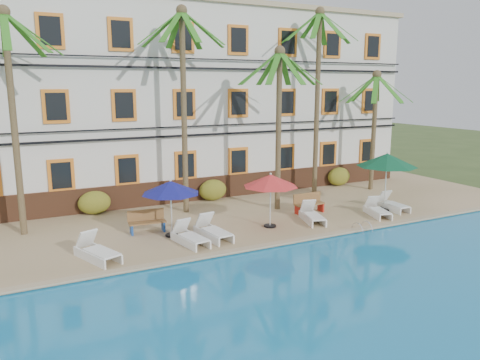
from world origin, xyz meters
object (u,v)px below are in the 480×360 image
palm_e (375,113)px  lounger_a (97,251)px  umbrella_blue (171,188)px  lounger_f (392,204)px  bench_right (309,203)px  bench_left (147,221)px  palm_b (183,86)px  lounger_c (213,231)px  pool_ladder (362,230)px  umbrella_green (387,160)px  lounger_d (312,215)px  lounger_e (377,210)px  palm_d (318,80)px  lounger_b (190,236)px  palm_a (11,94)px  palm_c (279,107)px  umbrella_red (271,181)px

palm_e → lounger_a: (-16.27, -4.39, -4.07)m
lounger_a → umbrella_blue: bearing=22.5°
lounger_f → umbrella_blue: bearing=175.1°
lounger_f → bench_right: 4.15m
lounger_f → bench_left: (-11.56, 1.88, 0.19)m
palm_b → lounger_c: (-0.45, -4.20, -5.60)m
pool_ladder → palm_e: bearing=45.5°
umbrella_green → lounger_f: 2.18m
lounger_d → lounger_e: size_ratio=1.05×
palm_d → lounger_f: palm_d is taller
palm_e → lounger_d: palm_e is taller
bench_right → pool_ladder: bearing=-83.9°
lounger_f → umbrella_green: bearing=159.6°
palm_b → umbrella_green: palm_b is taller
palm_d → palm_e: size_ratio=1.47×
palm_b → lounger_d: size_ratio=4.69×
palm_e → lounger_a: 17.34m
umbrella_green → lounger_b: bearing=-177.6°
palm_a → lounger_f: (16.10, -3.88, -5.31)m
lounger_e → pool_ladder: 2.59m
lounger_f → pool_ladder: bearing=-151.4°
lounger_c → lounger_f: bearing=0.3°
palm_b → palm_e: size_ratio=1.39×
bench_right → pool_ladder: size_ratio=2.02×
umbrella_blue → lounger_a: 3.79m
palm_c → palm_e: size_ratio=1.14×
umbrella_green → lounger_a: size_ratio=1.33×
bench_right → lounger_b: bearing=-165.7°
lounger_c → lounger_f: lounger_c is taller
palm_d → pool_ladder: bearing=-108.9°
palm_c → lounger_e: 6.61m
umbrella_green → bench_left: size_ratio=1.85×
umbrella_blue → palm_d: bearing=20.7°
lounger_c → palm_e: bearing=19.1°
lounger_e → palm_c: bearing=137.7°
lounger_d → bench_right: bench_right is taller
lounger_a → palm_b: bearing=42.4°
lounger_c → bench_right: 5.77m
bench_left → palm_e: bearing=8.8°
lounger_b → palm_a: bearing=143.2°
bench_left → umbrella_red: bearing=-18.6°
umbrella_green → bench_right: umbrella_green is taller
palm_a → palm_b: palm_b is taller
lounger_c → palm_d: bearing=29.3°
lounger_f → pool_ladder: size_ratio=2.51×
palm_b → umbrella_red: bearing=-59.0°
palm_e → umbrella_green: 5.10m
palm_e → lounger_e: bearing=-129.3°
lounger_e → pool_ladder: (-2.14, -1.43, -0.27)m
palm_d → umbrella_red: (-5.36, -4.28, -4.20)m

